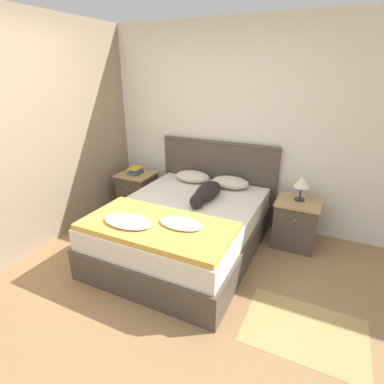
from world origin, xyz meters
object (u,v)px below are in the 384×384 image
bed (185,229)px  nightstand_right (296,223)px  book_stack (136,171)px  nightstand_left (138,191)px  pillow_left (193,176)px  pillow_right (230,182)px  dog (206,193)px  table_lamp (302,183)px

bed → nightstand_right: bearing=31.0°
nightstand_right → book_stack: size_ratio=2.39×
nightstand_left → book_stack: 0.33m
nightstand_right → pillow_left: 1.44m
nightstand_right → pillow_left: size_ratio=1.18×
bed → pillow_left: bearing=109.2°
bed → pillow_right: bearing=70.8°
nightstand_left → dog: dog is taller
pillow_left → book_stack: bearing=-173.3°
book_stack → table_lamp: 2.27m
pillow_left → pillow_right: same height
nightstand_right → book_stack: (-2.26, -0.01, 0.33)m
bed → pillow_right: pillow_right is taller
nightstand_left → nightstand_right: bearing=0.0°
pillow_right → table_lamp: table_lamp is taller
nightstand_left → book_stack: size_ratio=2.39×
nightstand_right → nightstand_left: bearing=180.0°
dog → table_lamp: 1.08m
nightstand_left → pillow_left: 0.93m
pillow_right → pillow_left: bearing=180.0°
pillow_left → dog: dog is taller
bed → nightstand_right: size_ratio=3.47×
bed → book_stack: size_ratio=8.29×
pillow_left → book_stack: size_ratio=2.03×
table_lamp → dog: bearing=-157.3°
nightstand_left → table_lamp: size_ratio=1.94×
pillow_right → table_lamp: 0.88m
pillow_left → pillow_right: (0.54, 0.00, 0.00)m
pillow_left → pillow_right: 0.54m
nightstand_left → dog: bearing=-17.0°
bed → book_stack: 1.36m
pillow_right → dog: size_ratio=0.62×
pillow_left → nightstand_right: bearing=-3.7°
pillow_left → pillow_right: bearing=0.0°
nightstand_left → pillow_left: pillow_left is taller
nightstand_left → pillow_left: (0.86, 0.09, 0.34)m
nightstand_left → pillow_right: pillow_right is taller
bed → nightstand_left: 1.32m
bed → table_lamp: size_ratio=6.73×
bed → table_lamp: 1.43m
pillow_left → pillow_right: size_ratio=1.00×
nightstand_left → dog: size_ratio=0.74×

